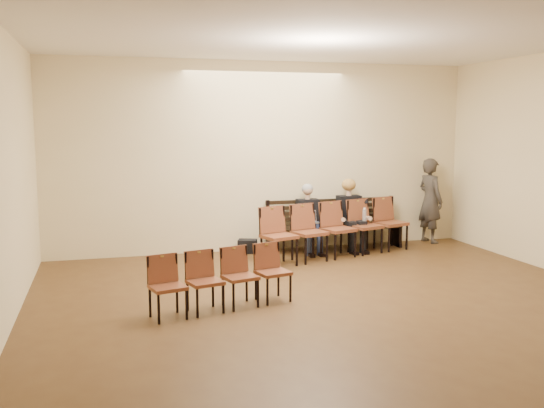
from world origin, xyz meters
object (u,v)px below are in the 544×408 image
Objects in this scene: bench at (335,237)px; bag at (247,246)px; seated_man at (309,220)px; passerby at (430,194)px; chair_row_back at (223,280)px; water_bottle at (364,221)px; laptop at (310,224)px; chair_row_front at (338,230)px; seated_woman at (351,217)px.

bag is (-1.68, 0.10, -0.10)m from bench.
seated_man is at bearing -167.83° from bench.
passerby reaches higher than chair_row_back.
water_bottle is 0.13× the size of chair_row_back.
laptop is 0.10× the size of chair_row_front.
chair_row_front is 1.60× the size of chair_row_back.
chair_row_back is (-2.15, -2.79, -0.17)m from laptop.
laptop is 0.53m from chair_row_front.
seated_woman is 1.84m from passerby.
seated_woman reaches higher than laptop.
chair_row_front is (-0.61, -0.26, -0.08)m from water_bottle.
seated_woman reaches higher than bag.
water_bottle is (0.98, -0.27, -0.02)m from seated_man.
water_bottle is 2.21m from bag.
water_bottle is at bearing -6.71° from laptop.
passerby reaches higher than seated_man.
chair_row_back reaches higher than laptop.
passerby is at bearing 2.77° from bench.
bench is 0.86× the size of chair_row_front.
laptop is at bearing 88.11° from passerby.
bench is at bearing 137.25° from water_bottle.
bag is (-1.12, 0.22, -0.47)m from seated_man.
laptop is (-0.05, -0.22, -0.03)m from seated_man.
water_bottle is (0.16, -0.27, -0.05)m from seated_woman.
passerby is at bearing 0.00° from bag.
seated_man reaches higher than water_bottle.
seated_woman is 4.27m from chair_row_back.
bench is 2.09× the size of seated_woman.
seated_man is 1.02m from water_bottle.
seated_woman is 0.90m from laptop.
passerby is at bearing 2.10° from chair_row_front.
passerby is at bearing 5.74° from laptop.
laptop reaches higher than bench.
seated_man reaches higher than bag.
water_bottle is 0.74× the size of bag.
passerby is (2.67, 0.44, 0.41)m from laptop.
seated_woman is 0.41× the size of chair_row_front.
water_bottle is at bearing 6.35° from chair_row_front.
bench is 0.68m from water_bottle.
passerby is (1.80, 0.22, 0.35)m from seated_woman.
chair_row_back is at bearing -135.24° from seated_woman.
laptop is at bearing 176.83° from water_bottle.
bench is at bearing 12.17° from seated_man.
water_bottle reaches higher than bench.
bench reaches higher than bag.
laptop is at bearing -22.18° from bag.
bag is at bearing 136.92° from chair_row_front.
chair_row_front is at bearing -26.77° from bag.
chair_row_back is at bearing -139.42° from water_bottle.
chair_row_front is at bearing 29.65° from chair_row_back.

